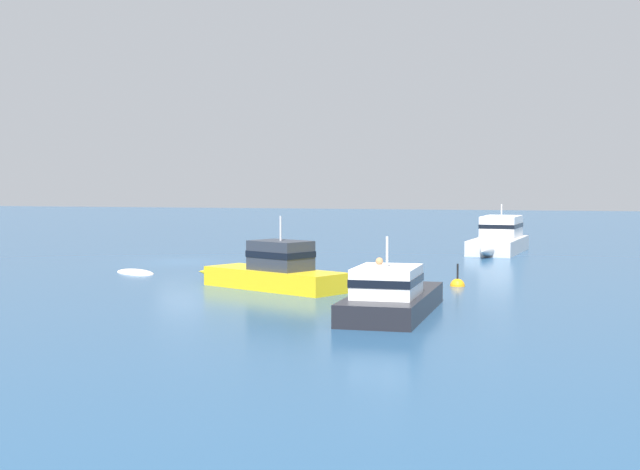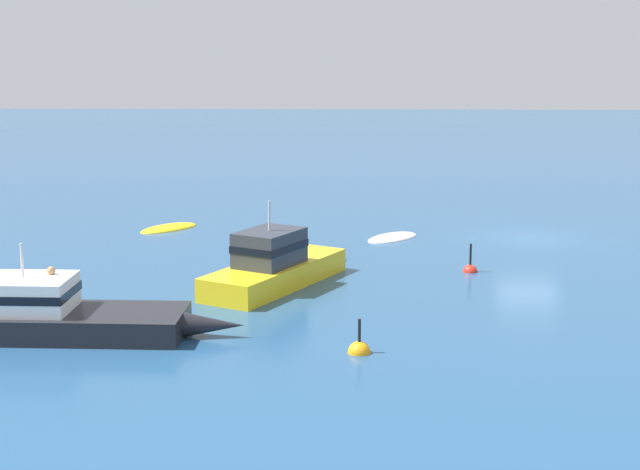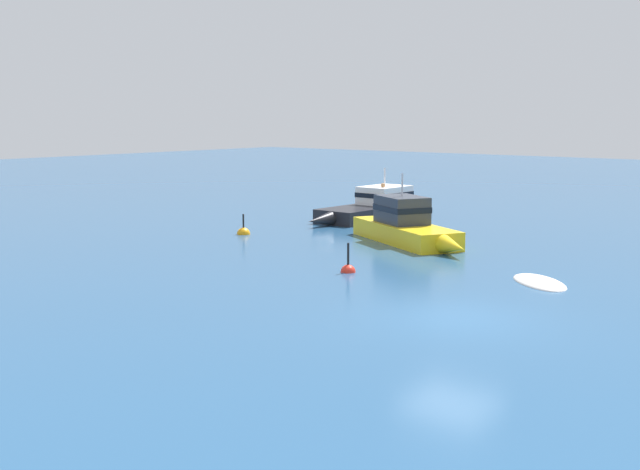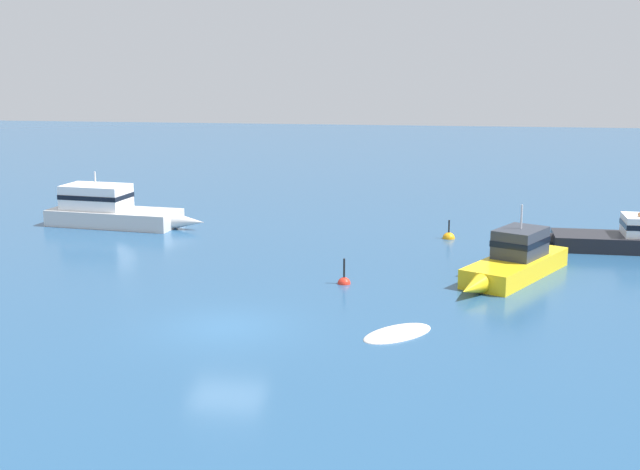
{
  "view_description": "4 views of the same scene",
  "coord_description": "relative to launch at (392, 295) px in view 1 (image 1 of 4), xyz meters",
  "views": [
    {
      "loc": [
        -44.86,
        -18.29,
        4.41
      ],
      "look_at": [
        -4.14,
        -8.44,
        1.78
      ],
      "focal_mm": 52.16,
      "sensor_mm": 36.0,
      "label": 1
    },
    {
      "loc": [
        -7.84,
        -38.25,
        7.81
      ],
      "look_at": [
        -8.51,
        -6.65,
        1.44
      ],
      "focal_mm": 52.87,
      "sensor_mm": 36.0,
      "label": 2
    },
    {
      "loc": [
        18.6,
        10.57,
        5.36
      ],
      "look_at": [
        -4.78,
        -8.43,
        0.87
      ],
      "focal_mm": 45.73,
      "sensor_mm": 36.0,
      "label": 3
    },
    {
      "loc": [
        -6.94,
        26.51,
        8.92
      ],
      "look_at": [
        -2.9,
        -1.69,
        2.84
      ],
      "focal_mm": 48.5,
      "sensor_mm": 36.0,
      "label": 4
    }
  ],
  "objects": [
    {
      "name": "ground_plane",
      "position": [
        15.6,
        13.58,
        -0.62
      ],
      "size": [
        160.0,
        160.0,
        0.0
      ],
      "primitive_type": "plane",
      "color": "navy"
    },
    {
      "name": "launch",
      "position": [
        0.0,
        0.0,
        0.0
      ],
      "size": [
        8.49,
        2.51,
        2.57
      ],
      "rotation": [
        0.0,
        0.0,
        6.26
      ],
      "color": "black",
      "rests_on": "ground"
    },
    {
      "name": "dinghy",
      "position": [
        9.94,
        13.5,
        -0.62
      ],
      "size": [
        2.84,
        2.97,
        0.33
      ],
      "rotation": [
        0.0,
        0.0,
        0.85
      ],
      "color": "silver",
      "rests_on": "ground"
    },
    {
      "name": "cabin_cruiser",
      "position": [
        5.69,
        5.67,
        0.08
      ],
      "size": [
        4.85,
        7.39,
        2.89
      ],
      "rotation": [
        0.0,
        0.0,
        1.07
      ],
      "color": "yellow",
      "rests_on": "ground"
    },
    {
      "name": "cabin_cruiser_1",
      "position": [
        25.74,
        -2.16,
        0.22
      ],
      "size": [
        8.57,
        3.37,
        2.8
      ],
      "rotation": [
        0.0,
        0.0,
        3.01
      ],
      "color": "silver",
      "rests_on": "ground"
    },
    {
      "name": "channel_buoy",
      "position": [
        12.36,
        7.64,
        -0.6
      ],
      "size": [
        0.52,
        0.52,
        1.27
      ],
      "color": "red",
      "rests_on": "ground"
    },
    {
      "name": "mooring_buoy",
      "position": [
        8.28,
        -1.34,
        -0.61
      ],
      "size": [
        0.6,
        0.6,
        1.21
      ],
      "color": "orange",
      "rests_on": "ground"
    }
  ]
}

